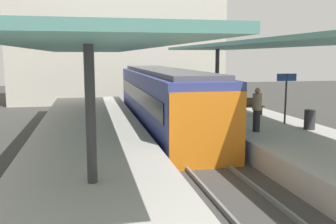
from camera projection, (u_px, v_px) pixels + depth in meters
name	position (u px, v px, depth m)	size (l,w,h in m)	color
ground_plane	(191.00, 158.00, 14.41)	(80.00, 80.00, 0.00)	#383835
platform_left	(91.00, 151.00, 13.54)	(4.40, 28.00, 1.00)	#ADA8A0
platform_right	(280.00, 141.00, 15.14)	(4.40, 28.00, 1.00)	#ADA8A0
track_ballast	(191.00, 156.00, 14.40)	(3.20, 28.00, 0.20)	#423F3D
rail_near_side	(173.00, 153.00, 14.22)	(0.08, 28.00, 0.14)	slate
rail_far_side	(208.00, 151.00, 14.52)	(0.08, 28.00, 0.14)	slate
commuter_train	(163.00, 99.00, 19.40)	(2.78, 15.03, 3.10)	#38428C
canopy_left	(88.00, 48.00, 14.33)	(4.18, 21.00, 3.38)	#333335
canopy_right	(268.00, 45.00, 15.90)	(4.18, 21.00, 3.54)	#333335
platform_bench	(250.00, 106.00, 18.78)	(1.40, 0.41, 0.86)	black
platform_sign	(286.00, 87.00, 16.00)	(0.90, 0.08, 2.21)	#262628
litter_bin	(310.00, 120.00, 15.01)	(0.44, 0.44, 0.80)	#2D2D30
passenger_near_bench	(257.00, 109.00, 14.50)	(0.36, 0.36, 1.73)	#232328
station_building_backdrop	(118.00, 39.00, 32.69)	(18.00, 6.00, 11.00)	beige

